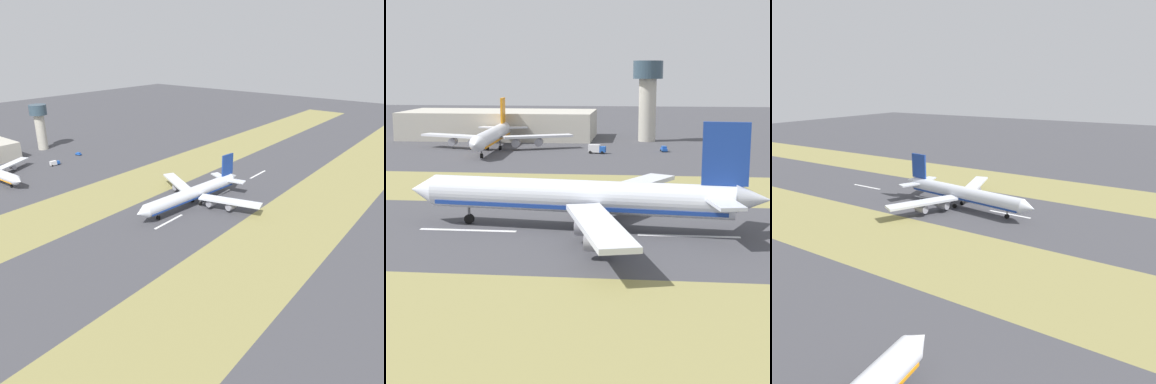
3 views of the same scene
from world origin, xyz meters
The scene contains 7 objects.
ground_plane centered at (0.00, 0.00, 0.00)m, with size 800.00×800.00×0.00m, color #424247.
grass_median_west centered at (-45.00, 0.00, 0.00)m, with size 40.00×600.00×0.01m, color olive.
grass_median_east centered at (45.00, 0.00, 0.00)m, with size 40.00×600.00×0.01m, color olive.
centreline_dash_near centered at (0.00, -58.87, 0.01)m, with size 1.20×18.00×0.01m, color silver.
centreline_dash_mid centered at (0.00, -18.87, 0.01)m, with size 1.20×18.00×0.01m, color silver.
centreline_dash_far centered at (0.00, 21.13, 0.01)m, with size 1.20×18.00×0.01m, color silver.
airplane_main_jet centered at (2.58, -0.77, 6.02)m, with size 63.73×67.19×20.20m.
Camera 3 is at (131.10, 79.89, 50.64)m, focal length 35.00 mm.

